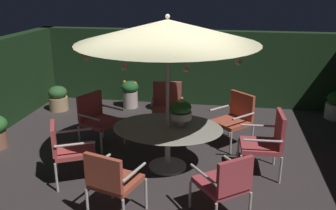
{
  "coord_description": "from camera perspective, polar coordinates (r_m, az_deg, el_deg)",
  "views": [
    {
      "loc": [
        0.96,
        -5.41,
        2.93
      ],
      "look_at": [
        0.05,
        -0.01,
        1.07
      ],
      "focal_mm": 39.07,
      "sensor_mm": 36.0,
      "label": 1
    }
  ],
  "objects": [
    {
      "name": "ground_plane",
      "position": [
        6.23,
        -0.4,
        -9.42
      ],
      "size": [
        7.69,
        7.16,
        0.02
      ],
      "primitive_type": "cube",
      "color": "#3D3536"
    },
    {
      "name": "hedge_backdrop_rear",
      "position": [
        9.12,
        3.37,
        5.9
      ],
      "size": [
        7.69,
        0.3,
        1.82
      ],
      "primitive_type": "cube",
      "color": "#1B341A",
      "rests_on": "ground_plane"
    },
    {
      "name": "patio_dining_table",
      "position": [
        5.92,
        -0.07,
        -4.55
      ],
      "size": [
        1.77,
        1.38,
        0.72
      ],
      "color": "silver",
      "rests_on": "ground_plane"
    },
    {
      "name": "patio_umbrella",
      "position": [
        5.48,
        -0.07,
        11.39
      ],
      "size": [
        2.76,
        2.76,
        2.48
      ],
      "color": "beige",
      "rests_on": "ground_plane"
    },
    {
      "name": "centerpiece_planter",
      "position": [
        5.82,
        2.0,
        -0.91
      ],
      "size": [
        0.35,
        0.35,
        0.45
      ],
      "color": "beige",
      "rests_on": "patio_dining_table"
    },
    {
      "name": "patio_chair_north",
      "position": [
        5.95,
        15.25,
        -5.24
      ],
      "size": [
        0.66,
        0.66,
        1.03
      ],
      "color": "silver",
      "rests_on": "ground_plane"
    },
    {
      "name": "patio_chair_northeast",
      "position": [
        6.91,
        10.44,
        -1.73
      ],
      "size": [
        0.85,
        0.85,
        0.97
      ],
      "color": "beige",
      "rests_on": "ground_plane"
    },
    {
      "name": "patio_chair_east",
      "position": [
        7.39,
        -0.11,
        0.11
      ],
      "size": [
        0.73,
        0.66,
        1.01
      ],
      "color": "silver",
      "rests_on": "ground_plane"
    },
    {
      "name": "patio_chair_southeast",
      "position": [
        6.85,
        -11.04,
        -1.73
      ],
      "size": [
        0.79,
        0.82,
        0.99
      ],
      "color": "beige",
      "rests_on": "ground_plane"
    },
    {
      "name": "patio_chair_south",
      "position": [
        5.72,
        -15.33,
        -6.38
      ],
      "size": [
        0.81,
        0.77,
        0.95
      ],
      "color": "silver",
      "rests_on": "ground_plane"
    },
    {
      "name": "patio_chair_southwest",
      "position": [
        4.73,
        -8.75,
        -11.34
      ],
      "size": [
        0.72,
        0.72,
        0.96
      ],
      "color": "silver",
      "rests_on": "ground_plane"
    },
    {
      "name": "patio_chair_west",
      "position": [
        4.76,
        8.89,
        -11.76
      ],
      "size": [
        0.82,
        0.84,
        0.93
      ],
      "color": "beige",
      "rests_on": "ground_plane"
    },
    {
      "name": "potted_plant_front_corner",
      "position": [
        8.71,
        -0.52,
        1.38
      ],
      "size": [
        0.52,
        0.52,
        0.61
      ],
      "color": "beige",
      "rests_on": "ground_plane"
    },
    {
      "name": "potted_plant_left_near",
      "position": [
        9.08,
        -16.76,
        1.05
      ],
      "size": [
        0.44,
        0.44,
        0.59
      ],
      "color": "tan",
      "rests_on": "ground_plane"
    },
    {
      "name": "potted_plant_back_right",
      "position": [
        8.92,
        -5.92,
        1.88
      ],
      "size": [
        0.41,
        0.41,
        0.66
      ],
      "color": "beige",
      "rests_on": "ground_plane"
    }
  ]
}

